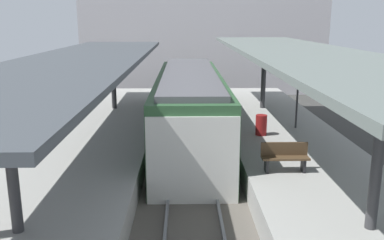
% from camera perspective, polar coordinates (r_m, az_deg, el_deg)
% --- Properties ---
extents(ground_plane, '(80.00, 80.00, 0.00)m').
position_cam_1_polar(ground_plane, '(14.03, -0.07, -8.93)').
color(ground_plane, '#383835').
extents(platform_left, '(4.40, 28.00, 1.00)m').
position_cam_1_polar(platform_left, '(14.29, -15.60, -6.87)').
color(platform_left, '#9E9E99').
rests_on(platform_left, ground_plane).
extents(platform_right, '(4.40, 28.00, 1.00)m').
position_cam_1_polar(platform_right, '(14.42, 15.31, -6.67)').
color(platform_right, '#9E9E99').
rests_on(platform_right, ground_plane).
extents(track_ballast, '(3.20, 28.00, 0.20)m').
position_cam_1_polar(track_ballast, '(13.99, -0.07, -8.55)').
color(track_ballast, '#59544C').
rests_on(track_ballast, ground_plane).
extents(rail_near_side, '(0.08, 28.00, 0.14)m').
position_cam_1_polar(rail_near_side, '(13.93, -3.06, -7.91)').
color(rail_near_side, slate).
rests_on(rail_near_side, track_ballast).
extents(rail_far_side, '(0.08, 28.00, 0.14)m').
position_cam_1_polar(rail_far_side, '(13.96, 2.91, -7.87)').
color(rail_far_side, slate).
rests_on(rail_far_side, track_ballast).
extents(commuter_train, '(2.78, 12.49, 3.10)m').
position_cam_1_polar(commuter_train, '(17.63, -0.33, 1.69)').
color(commuter_train, '#2D5633').
rests_on(commuter_train, track_ballast).
extents(canopy_left, '(4.18, 21.00, 3.14)m').
position_cam_1_polar(canopy_left, '(14.85, -15.16, 7.92)').
color(canopy_left, '#333335').
rests_on(canopy_left, platform_left).
extents(canopy_right, '(4.18, 21.00, 3.40)m').
position_cam_1_polar(canopy_right, '(14.95, 14.73, 8.95)').
color(canopy_right, '#333335').
rests_on(canopy_right, platform_right).
extents(platform_bench, '(1.40, 0.41, 0.86)m').
position_cam_1_polar(platform_bench, '(12.56, 12.76, -4.90)').
color(platform_bench, black).
rests_on(platform_bench, platform_right).
extents(platform_sign, '(0.90, 0.08, 2.21)m').
position_cam_1_polar(platform_sign, '(17.45, 14.47, 4.12)').
color(platform_sign, '#262628').
rests_on(platform_sign, platform_right).
extents(litter_bin, '(0.44, 0.44, 0.80)m').
position_cam_1_polar(litter_bin, '(16.30, 9.58, -0.69)').
color(litter_bin, maroon).
rests_on(litter_bin, platform_right).
extents(station_building_backdrop, '(18.00, 6.00, 11.00)m').
position_cam_1_polar(station_building_backdrop, '(32.98, 1.52, 13.87)').
color(station_building_backdrop, '#B7B2B7').
rests_on(station_building_backdrop, ground_plane).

